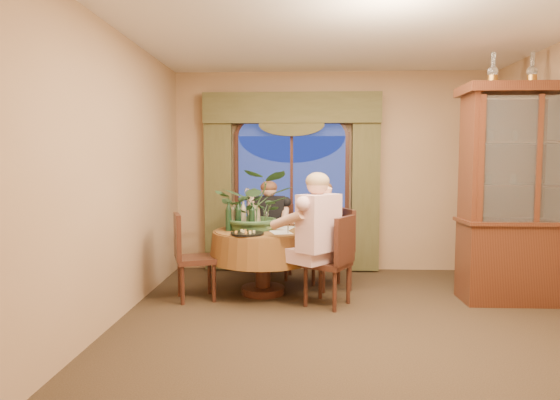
{
  "coord_description": "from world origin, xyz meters",
  "views": [
    {
      "loc": [
        -0.49,
        -4.16,
        1.53
      ],
      "look_at": [
        -0.71,
        1.19,
        1.1
      ],
      "focal_mm": 30.0,
      "sensor_mm": 36.0,
      "label": 1
    }
  ],
  "objects_px": {
    "chair_back_right": "(331,249)",
    "person_pink": "(319,241)",
    "chair_right": "(327,261)",
    "wine_bottle_0": "(229,217)",
    "oil_lamp_left": "(493,69)",
    "wine_bottle_3": "(243,215)",
    "oil_lamp_center": "(532,68)",
    "chair_front_left": "(196,257)",
    "centerpiece_plant": "(255,179)",
    "olive_bowl": "(266,228)",
    "wine_bottle_1": "(238,216)",
    "dining_table": "(263,262)",
    "person_scarf": "(324,234)",
    "stoneware_vase": "(255,217)",
    "chair_back": "(275,242)",
    "wine_bottle_4": "(252,217)",
    "wine_bottle_5": "(240,214)",
    "wine_bottle_2": "(234,215)",
    "person_back": "(269,229)",
    "china_cabinet": "(527,195)"
  },
  "relations": [
    {
      "from": "chair_back_right",
      "to": "person_pink",
      "type": "height_order",
      "value": "person_pink"
    },
    {
      "from": "chair_right",
      "to": "wine_bottle_0",
      "type": "distance_m",
      "value": 1.24
    },
    {
      "from": "oil_lamp_left",
      "to": "chair_right",
      "type": "relative_size",
      "value": 0.35
    },
    {
      "from": "chair_right",
      "to": "wine_bottle_3",
      "type": "relative_size",
      "value": 2.91
    },
    {
      "from": "chair_right",
      "to": "oil_lamp_center",
      "type": "bearing_deg",
      "value": -54.43
    },
    {
      "from": "chair_front_left",
      "to": "centerpiece_plant",
      "type": "bearing_deg",
      "value": 99.47
    },
    {
      "from": "chair_right",
      "to": "chair_back_right",
      "type": "relative_size",
      "value": 1.0
    },
    {
      "from": "olive_bowl",
      "to": "wine_bottle_0",
      "type": "distance_m",
      "value": 0.45
    },
    {
      "from": "wine_bottle_1",
      "to": "chair_front_left",
      "type": "bearing_deg",
      "value": -150.99
    },
    {
      "from": "dining_table",
      "to": "oil_lamp_left",
      "type": "xyz_separation_m",
      "value": [
        2.48,
        -0.21,
        2.15
      ]
    },
    {
      "from": "person_scarf",
      "to": "stoneware_vase",
      "type": "bearing_deg",
      "value": 79.24
    },
    {
      "from": "chair_back",
      "to": "wine_bottle_4",
      "type": "height_order",
      "value": "wine_bottle_4"
    },
    {
      "from": "chair_back_right",
      "to": "oil_lamp_center",
      "type": "bearing_deg",
      "value": -121.3
    },
    {
      "from": "centerpiece_plant",
      "to": "oil_lamp_left",
      "type": "bearing_deg",
      "value": -6.63
    },
    {
      "from": "oil_lamp_center",
      "to": "wine_bottle_1",
      "type": "distance_m",
      "value": 3.56
    },
    {
      "from": "wine_bottle_5",
      "to": "wine_bottle_0",
      "type": "bearing_deg",
      "value": -111.02
    },
    {
      "from": "wine_bottle_0",
      "to": "wine_bottle_2",
      "type": "relative_size",
      "value": 1.0
    },
    {
      "from": "person_back",
      "to": "olive_bowl",
      "type": "relative_size",
      "value": 7.58
    },
    {
      "from": "dining_table",
      "to": "chair_back",
      "type": "relative_size",
      "value": 1.28
    },
    {
      "from": "oil_lamp_left",
      "to": "chair_back",
      "type": "distance_m",
      "value": 3.28
    },
    {
      "from": "oil_lamp_left",
      "to": "wine_bottle_5",
      "type": "xyz_separation_m",
      "value": [
        -2.76,
        0.38,
        -1.61
      ]
    },
    {
      "from": "china_cabinet",
      "to": "chair_back",
      "type": "distance_m",
      "value": 3.03
    },
    {
      "from": "chair_right",
      "to": "wine_bottle_1",
      "type": "distance_m",
      "value": 1.17
    },
    {
      "from": "chair_back",
      "to": "stoneware_vase",
      "type": "height_order",
      "value": "stoneware_vase"
    },
    {
      "from": "person_scarf",
      "to": "stoneware_vase",
      "type": "xyz_separation_m",
      "value": [
        -0.83,
        -0.21,
        0.24
      ]
    },
    {
      "from": "chair_back_right",
      "to": "olive_bowl",
      "type": "distance_m",
      "value": 0.88
    },
    {
      "from": "oil_lamp_left",
      "to": "dining_table",
      "type": "bearing_deg",
      "value": 175.24
    },
    {
      "from": "chair_right",
      "to": "wine_bottle_0",
      "type": "relative_size",
      "value": 2.91
    },
    {
      "from": "wine_bottle_4",
      "to": "wine_bottle_5",
      "type": "bearing_deg",
      "value": 123.2
    },
    {
      "from": "china_cabinet",
      "to": "chair_right",
      "type": "bearing_deg",
      "value": -174.41
    },
    {
      "from": "chair_right",
      "to": "stoneware_vase",
      "type": "relative_size",
      "value": 3.44
    },
    {
      "from": "wine_bottle_2",
      "to": "wine_bottle_0",
      "type": "bearing_deg",
      "value": -104.98
    },
    {
      "from": "person_pink",
      "to": "china_cabinet",
      "type": "bearing_deg",
      "value": -39.12
    },
    {
      "from": "wine_bottle_4",
      "to": "wine_bottle_3",
      "type": "bearing_deg",
      "value": 134.39
    },
    {
      "from": "person_back",
      "to": "wine_bottle_1",
      "type": "bearing_deg",
      "value": 69.79
    },
    {
      "from": "centerpiece_plant",
      "to": "china_cabinet",
      "type": "bearing_deg",
      "value": -5.72
    },
    {
      "from": "oil_lamp_left",
      "to": "olive_bowl",
      "type": "relative_size",
      "value": 1.99
    },
    {
      "from": "wine_bottle_4",
      "to": "wine_bottle_5",
      "type": "xyz_separation_m",
      "value": [
        -0.17,
        0.26,
        0.0
      ]
    },
    {
      "from": "oil_lamp_left",
      "to": "wine_bottle_5",
      "type": "distance_m",
      "value": 3.22
    },
    {
      "from": "oil_lamp_left",
      "to": "wine_bottle_5",
      "type": "bearing_deg",
      "value": 172.17
    },
    {
      "from": "person_scarf",
      "to": "china_cabinet",
      "type": "bearing_deg",
      "value": -129.51
    },
    {
      "from": "wine_bottle_4",
      "to": "chair_back",
      "type": "bearing_deg",
      "value": 75.28
    },
    {
      "from": "wine_bottle_1",
      "to": "stoneware_vase",
      "type": "bearing_deg",
      "value": 37.37
    },
    {
      "from": "oil_lamp_center",
      "to": "wine_bottle_5",
      "type": "xyz_separation_m",
      "value": [
        -3.17,
        0.38,
        -1.61
      ]
    },
    {
      "from": "dining_table",
      "to": "person_scarf",
      "type": "xyz_separation_m",
      "value": [
        0.73,
        0.34,
        0.28
      ]
    },
    {
      "from": "oil_lamp_center",
      "to": "wine_bottle_5",
      "type": "relative_size",
      "value": 1.03
    },
    {
      "from": "chair_right",
      "to": "wine_bottle_4",
      "type": "relative_size",
      "value": 2.91
    },
    {
      "from": "chair_back",
      "to": "stoneware_vase",
      "type": "relative_size",
      "value": 3.44
    },
    {
      "from": "wine_bottle_0",
      "to": "olive_bowl",
      "type": "bearing_deg",
      "value": 7.52
    },
    {
      "from": "stoneware_vase",
      "to": "wine_bottle_2",
      "type": "xyz_separation_m",
      "value": [
        -0.24,
        -0.07,
        0.03
      ]
    }
  ]
}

